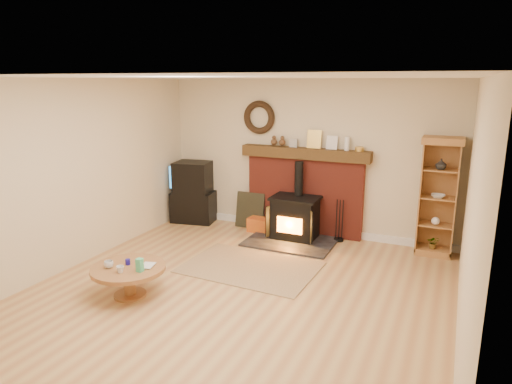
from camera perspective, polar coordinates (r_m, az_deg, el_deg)
The scene contains 11 objects.
ground at distance 5.71m, azimuth -2.93°, elevation -12.98°, with size 5.50×5.50×0.00m, color #AE7748.
room_shell at distance 5.26m, azimuth -2.85°, elevation 4.44°, with size 5.02×5.52×2.61m.
chimney_breast at distance 7.76m, azimuth 6.05°, elevation 0.56°, with size 2.20×0.22×1.78m.
wood_stove at distance 7.53m, azimuth 4.82°, elevation -3.40°, with size 1.40×1.00×1.28m.
area_rug at distance 6.51m, azimuth -0.74°, elevation -9.40°, with size 1.83×1.26×0.01m, color brown.
tv_unit at distance 8.52m, azimuth -7.82°, elevation -0.13°, with size 0.85×0.66×1.12m.
curio_cabinet at distance 7.27m, azimuth 21.81°, elevation -0.54°, with size 0.57×0.41×1.78m.
firelog_box at distance 7.95m, azimuth 0.46°, elevation -4.13°, with size 0.39×0.24×0.24m, color orange.
leaning_painting at distance 8.12m, azimuth -0.75°, elevation -2.29°, with size 0.53×0.03×0.64m, color black.
fire_tools at distance 7.62m, azimuth 10.32°, elevation -5.09°, with size 0.16×0.16×0.70m.
coffee_table at distance 5.81m, azimuth -15.65°, elevation -9.62°, with size 0.89×0.89×0.54m.
Camera 1 is at (2.36, -4.52, 2.57)m, focal length 32.00 mm.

